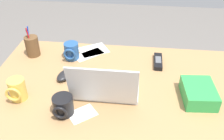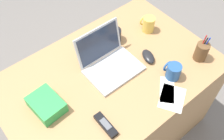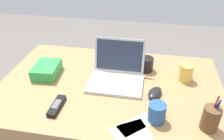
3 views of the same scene
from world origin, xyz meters
TOP-DOWN VIEW (x-y plane):
  - desk at (0.00, 0.00)m, footprint 1.28×0.84m
  - laptop at (0.03, 0.05)m, footprint 0.31×0.27m
  - computer_mouse at (0.26, -0.06)m, footprint 0.10×0.13m
  - coffee_mug_white at (0.27, -0.24)m, footprint 0.08×0.09m
  - coffee_mug_tall at (0.20, 0.20)m, footprint 0.09×0.10m
  - coffee_mug_spare at (0.43, 0.13)m, footprint 0.08×0.09m
  - cordless_phone at (-0.22, -0.25)m, footprint 0.05×0.15m
  - pen_holder at (0.50, -0.25)m, footprint 0.08×0.08m
  - snack_bag at (-0.40, 0.03)m, footprint 0.16×0.20m
  - paper_note_near_laptop at (0.18, -0.29)m, footprint 0.18×0.17m
  - paper_note_left at (0.12, 0.19)m, footprint 0.14×0.14m
  - paper_note_right at (0.16, -0.35)m, footprint 0.21×0.19m

SIDE VIEW (x-z plane):
  - desk at x=0.00m, z-range 0.00..0.72m
  - paper_note_near_laptop at x=0.18m, z-range 0.72..0.72m
  - paper_note_left at x=0.12m, z-range 0.72..0.72m
  - paper_note_right at x=0.16m, z-range 0.72..0.72m
  - cordless_phone at x=-0.22m, z-range 0.72..0.74m
  - computer_mouse at x=0.26m, z-range 0.72..0.75m
  - snack_bag at x=-0.40m, z-range 0.72..0.78m
  - coffee_mug_tall at x=0.20m, z-range 0.72..0.80m
  - laptop at x=0.03m, z-range 0.65..0.87m
  - coffee_mug_white at x=0.27m, z-range 0.72..0.81m
  - coffee_mug_spare at x=0.43m, z-range 0.72..0.82m
  - pen_holder at x=0.50m, z-range 0.69..0.86m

